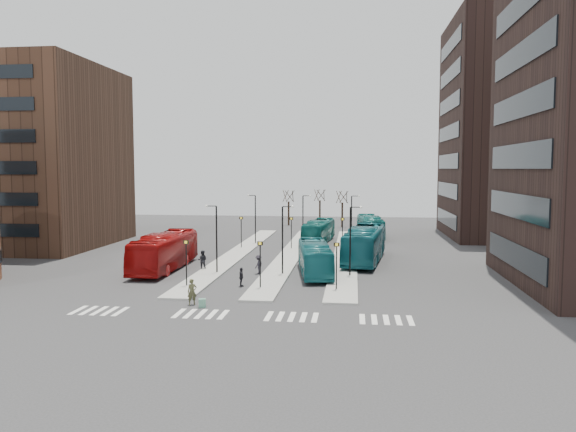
# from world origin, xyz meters

# --- Properties ---
(ground) EXTENTS (160.00, 160.00, 0.00)m
(ground) POSITION_xyz_m (0.00, 0.00, 0.00)
(ground) COLOR #2B2B2E
(ground) RESTS_ON ground
(island_left) EXTENTS (2.50, 45.00, 0.15)m
(island_left) POSITION_xyz_m (-4.00, 30.00, 0.07)
(island_left) COLOR #969691
(island_left) RESTS_ON ground
(island_mid) EXTENTS (2.50, 45.00, 0.15)m
(island_mid) POSITION_xyz_m (2.00, 30.00, 0.07)
(island_mid) COLOR #969691
(island_mid) RESTS_ON ground
(island_right) EXTENTS (2.50, 45.00, 0.15)m
(island_right) POSITION_xyz_m (8.00, 30.00, 0.07)
(island_right) COLOR #969691
(island_right) RESTS_ON ground
(suitcase) EXTENTS (0.58, 0.51, 0.60)m
(suitcase) POSITION_xyz_m (-1.38, 5.71, 0.30)
(suitcase) COLOR #1C4D9E
(suitcase) RESTS_ON ground
(red_bus) EXTENTS (2.96, 12.46, 3.47)m
(red_bus) POSITION_xyz_m (-8.78, 19.42, 1.73)
(red_bus) COLOR maroon
(red_bus) RESTS_ON ground
(teal_bus_a) EXTENTS (3.99, 10.84, 2.95)m
(teal_bus_a) POSITION_xyz_m (5.44, 18.70, 1.48)
(teal_bus_a) COLOR #146067
(teal_bus_a) RESTS_ON ground
(teal_bus_b) EXTENTS (3.78, 10.75, 2.93)m
(teal_bus_b) POSITION_xyz_m (4.41, 40.57, 1.47)
(teal_bus_b) COLOR #136360
(teal_bus_b) RESTS_ON ground
(teal_bus_c) EXTENTS (4.77, 13.40, 3.65)m
(teal_bus_c) POSITION_xyz_m (10.01, 26.03, 1.83)
(teal_bus_c) COLOR #145D68
(teal_bus_c) RESTS_ON ground
(teal_bus_d) EXTENTS (3.61, 11.24, 3.08)m
(teal_bus_d) POSITION_xyz_m (11.14, 46.14, 1.54)
(teal_bus_d) COLOR #156966
(teal_bus_d) RESTS_ON ground
(traveller) EXTENTS (0.79, 0.70, 1.83)m
(traveller) POSITION_xyz_m (-2.28, 6.36, 0.91)
(traveller) COLOR #444429
(traveller) RESTS_ON ground
(commuter_a) EXTENTS (0.97, 0.79, 1.85)m
(commuter_a) POSITION_xyz_m (-5.20, 19.65, 0.93)
(commuter_a) COLOR black
(commuter_a) RESTS_ON ground
(commuter_b) EXTENTS (0.67, 0.97, 1.54)m
(commuter_b) POSITION_xyz_m (-0.09, 12.78, 0.77)
(commuter_b) COLOR black
(commuter_b) RESTS_ON ground
(commuter_c) EXTENTS (0.93, 1.24, 1.70)m
(commuter_c) POSITION_xyz_m (0.36, 18.44, 0.85)
(commuter_c) COLOR black
(commuter_c) RESTS_ON ground
(crosswalk_stripes) EXTENTS (22.35, 2.40, 0.01)m
(crosswalk_stripes) POSITION_xyz_m (1.75, 4.00, 0.01)
(crosswalk_stripes) COLOR silver
(crosswalk_stripes) RESTS_ON ground
(office_block) EXTENTS (25.00, 20.12, 22.00)m
(office_block) POSITION_xyz_m (-34.00, 33.98, 11.00)
(office_block) COLOR #452D20
(office_block) RESTS_ON ground
(tower_far) EXTENTS (20.12, 20.00, 30.00)m
(tower_far) POSITION_xyz_m (31.98, 50.00, 15.00)
(tower_far) COLOR black
(tower_far) RESTS_ON ground
(sign_poles) EXTENTS (12.45, 22.12, 3.65)m
(sign_poles) POSITION_xyz_m (1.60, 23.00, 2.41)
(sign_poles) COLOR black
(sign_poles) RESTS_ON ground
(lamp_posts) EXTENTS (14.04, 20.24, 6.12)m
(lamp_posts) POSITION_xyz_m (2.64, 28.00, 3.58)
(lamp_posts) COLOR black
(lamp_posts) RESTS_ON ground
(bare_trees) EXTENTS (10.97, 8.14, 5.90)m
(bare_trees) POSITION_xyz_m (2.67, 62.67, 2.72)
(bare_trees) COLOR black
(bare_trees) RESTS_ON ground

